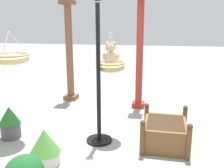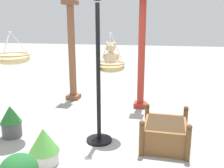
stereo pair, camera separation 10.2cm
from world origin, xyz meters
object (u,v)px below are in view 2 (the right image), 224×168
(teddy_bear, at_px, (111,56))
(potted_plant_conical_shrub, at_px, (44,146))
(wooden_planter_box, at_px, (165,133))
(potted_plant_fern_front, at_px, (11,121))
(greenhouse_pillar_left, at_px, (142,55))
(hanging_basket_with_teddy, at_px, (111,66))
(hanging_basket_left_high, at_px, (12,58))
(display_pole_central, at_px, (99,101))
(greenhouse_pillar_right, at_px, (72,54))

(teddy_bear, relative_size, potted_plant_conical_shrub, 0.76)
(wooden_planter_box, bearing_deg, potted_plant_fern_front, -174.74)
(greenhouse_pillar_left, bearing_deg, potted_plant_conical_shrub, -111.23)
(hanging_basket_with_teddy, bearing_deg, hanging_basket_left_high, -165.60)
(potted_plant_fern_front, bearing_deg, wooden_planter_box, 5.26)
(teddy_bear, bearing_deg, display_pole_central, -118.93)
(display_pole_central, distance_m, potted_plant_fern_front, 1.65)
(hanging_basket_with_teddy, relative_size, greenhouse_pillar_left, 0.25)
(greenhouse_pillar_right, bearing_deg, potted_plant_conical_shrub, -76.48)
(greenhouse_pillar_right, xyz_separation_m, wooden_planter_box, (2.45, -2.18, -1.01))
(teddy_bear, distance_m, potted_plant_conical_shrub, 1.79)
(display_pole_central, height_order, wooden_planter_box, display_pole_central)
(display_pole_central, distance_m, hanging_basket_with_teddy, 0.63)
(hanging_basket_left_high, height_order, greenhouse_pillar_right, greenhouse_pillar_right)
(hanging_basket_with_teddy, relative_size, hanging_basket_left_high, 1.09)
(greenhouse_pillar_right, relative_size, potted_plant_fern_front, 4.40)
(greenhouse_pillar_right, xyz_separation_m, potted_plant_fern_front, (-0.25, -2.43, -0.93))
(potted_plant_fern_front, distance_m, potted_plant_conical_shrub, 1.21)
(hanging_basket_left_high, bearing_deg, hanging_basket_with_teddy, 14.40)
(greenhouse_pillar_right, relative_size, wooden_planter_box, 2.72)
(hanging_basket_left_high, distance_m, greenhouse_pillar_left, 2.89)
(hanging_basket_with_teddy, distance_m, wooden_planter_box, 1.44)
(greenhouse_pillar_right, distance_m, potted_plant_conical_shrub, 3.35)
(hanging_basket_with_teddy, height_order, potted_plant_conical_shrub, hanging_basket_with_teddy)
(display_pole_central, distance_m, greenhouse_pillar_right, 2.68)
(display_pole_central, relative_size, greenhouse_pillar_right, 0.92)
(potted_plant_fern_front, xyz_separation_m, potted_plant_conical_shrub, (1.00, -0.69, -0.03))
(wooden_planter_box, bearing_deg, greenhouse_pillar_left, 107.89)
(hanging_basket_with_teddy, xyz_separation_m, potted_plant_conical_shrub, (-0.74, -1.10, -1.01))
(hanging_basket_with_teddy, distance_m, potted_plant_conical_shrub, 1.67)
(hanging_basket_with_teddy, bearing_deg, potted_plant_conical_shrub, -123.79)
(hanging_basket_with_teddy, relative_size, potted_plant_fern_front, 1.13)
(greenhouse_pillar_left, distance_m, greenhouse_pillar_right, 1.87)
(wooden_planter_box, xyz_separation_m, potted_plant_fern_front, (-2.70, -0.25, 0.08))
(hanging_basket_left_high, xyz_separation_m, greenhouse_pillar_left, (1.95, 2.12, -0.15))
(display_pole_central, relative_size, hanging_basket_left_high, 3.91)
(potted_plant_fern_front, bearing_deg, display_pole_central, 5.88)
(display_pole_central, xyz_separation_m, potted_plant_fern_front, (-1.58, -0.16, -0.42))
(greenhouse_pillar_right, bearing_deg, hanging_basket_with_teddy, -53.58)
(hanging_basket_left_high, height_order, potted_plant_fern_front, hanging_basket_left_high)
(teddy_bear, height_order, hanging_basket_left_high, hanging_basket_left_high)
(teddy_bear, bearing_deg, wooden_planter_box, -10.94)
(hanging_basket_with_teddy, height_order, potted_plant_fern_front, hanging_basket_with_teddy)
(greenhouse_pillar_left, height_order, wooden_planter_box, greenhouse_pillar_left)
(teddy_bear, height_order, wooden_planter_box, teddy_bear)
(hanging_basket_with_teddy, distance_m, hanging_basket_left_high, 1.65)
(display_pole_central, distance_m, teddy_bear, 0.80)
(greenhouse_pillar_right, xyz_separation_m, potted_plant_conical_shrub, (0.75, -3.12, -0.96))
(wooden_planter_box, relative_size, potted_plant_fern_front, 1.62)
(potted_plant_conical_shrub, bearing_deg, hanging_basket_left_high, 140.96)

